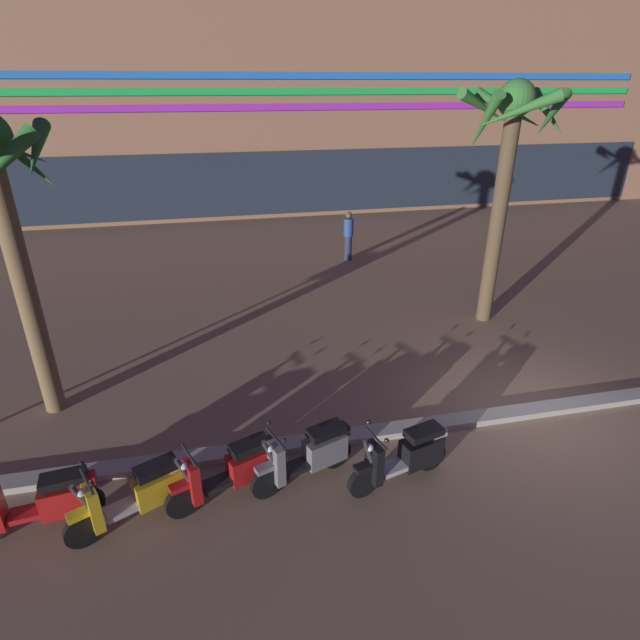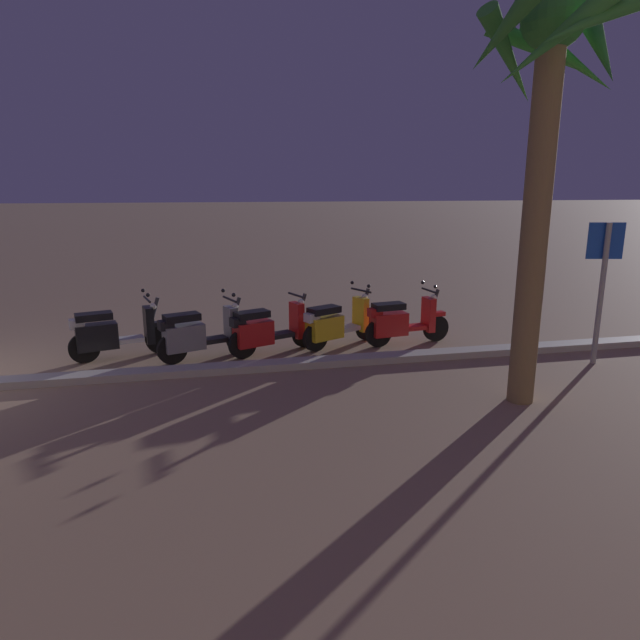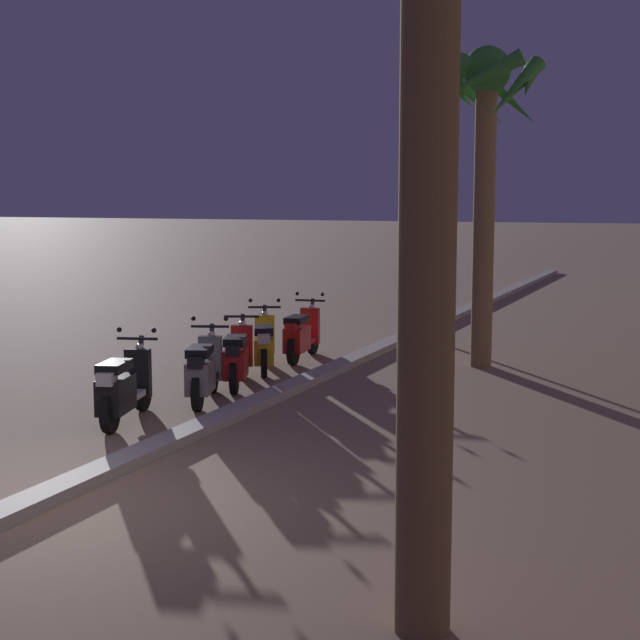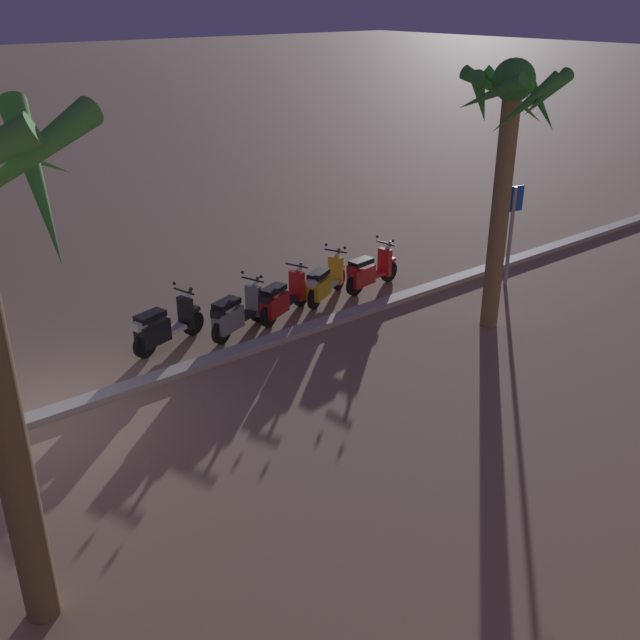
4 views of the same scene
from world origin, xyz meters
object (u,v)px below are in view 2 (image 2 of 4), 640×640
scooter_yellow_mid_centre (337,324)px  scooter_red_lead_nearest (267,330)px  scooter_red_last_in_row (402,322)px  scooter_grey_second_in_line (199,334)px  scooter_black_tail_end (114,334)px  palm_tree_near_sign (547,99)px  crossing_sign (603,277)px

scooter_yellow_mid_centre → scooter_red_lead_nearest: size_ratio=0.96×
scooter_yellow_mid_centre → scooter_red_lead_nearest: 1.35m
scooter_red_last_in_row → scooter_red_lead_nearest: bearing=1.7°
scooter_red_lead_nearest → scooter_red_last_in_row: bearing=-178.3°
scooter_red_last_in_row → scooter_grey_second_in_line: same height
scooter_red_lead_nearest → scooter_black_tail_end: (2.68, -0.26, 0.01)m
scooter_yellow_mid_centre → palm_tree_near_sign: palm_tree_near_sign is taller
scooter_yellow_mid_centre → palm_tree_near_sign: size_ratio=0.31×
scooter_black_tail_end → crossing_sign: bearing=166.4°
scooter_black_tail_end → palm_tree_near_sign: (-5.93, 3.28, 3.58)m
scooter_red_last_in_row → scooter_grey_second_in_line: 3.80m
scooter_red_lead_nearest → scooter_black_tail_end: bearing=-5.6°
scooter_grey_second_in_line → crossing_sign: bearing=166.3°
crossing_sign → palm_tree_near_sign: size_ratio=0.45×
scooter_yellow_mid_centre → scooter_red_lead_nearest: scooter_yellow_mid_centre is taller
scooter_red_lead_nearest → scooter_grey_second_in_line: bearing=4.2°
palm_tree_near_sign → scooter_red_last_in_row: bearing=-77.9°
scooter_black_tail_end → scooter_grey_second_in_line: bearing=166.6°
scooter_red_lead_nearest → crossing_sign: crossing_sign is taller
scooter_red_last_in_row → scooter_black_tail_end: bearing=-2.0°
scooter_yellow_mid_centre → crossing_sign: size_ratio=0.70×
scooter_yellow_mid_centre → scooter_grey_second_in_line: bearing=6.4°
crossing_sign → scooter_red_last_in_row: bearing=-32.0°
crossing_sign → palm_tree_near_sign: bearing=30.9°
scooter_yellow_mid_centre → scooter_red_lead_nearest: (1.33, 0.20, 0.00)m
scooter_grey_second_in_line → palm_tree_near_sign: palm_tree_near_sign is taller
scooter_black_tail_end → palm_tree_near_sign: bearing=151.1°
scooter_red_lead_nearest → scooter_yellow_mid_centre: bearing=-171.6°
scooter_yellow_mid_centre → palm_tree_near_sign: 5.19m
scooter_red_last_in_row → scooter_red_lead_nearest: 2.59m
palm_tree_near_sign → scooter_grey_second_in_line: bearing=-33.2°
scooter_yellow_mid_centre → crossing_sign: bearing=155.1°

